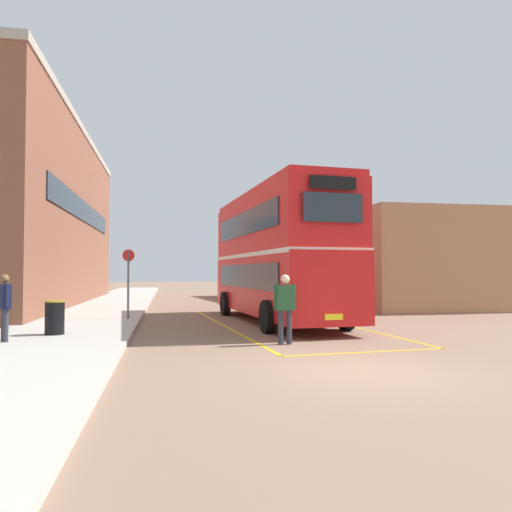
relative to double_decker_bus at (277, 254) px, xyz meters
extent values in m
plane|color=#846651|center=(-0.46, 5.43, -2.51)|extent=(135.60, 135.60, 0.00)
cube|color=#B2ADA3|center=(-6.96, 7.83, -2.44)|extent=(4.00, 57.60, 0.14)
cube|color=brown|center=(-11.88, 10.85, 2.20)|extent=(6.63, 23.37, 9.43)
cube|color=#232D38|center=(-8.53, 10.85, 2.67)|extent=(0.06, 17.76, 1.10)
cube|color=#A89E8E|center=(-11.88, 10.85, 7.10)|extent=(6.75, 23.49, 0.36)
cube|color=#AD7A56|center=(8.79, 10.04, -0.08)|extent=(7.50, 16.35, 4.86)
cube|color=#232D38|center=(5.01, 10.04, 0.16)|extent=(0.06, 12.43, 1.10)
cylinder|color=black|center=(-1.56, 3.00, -2.01)|extent=(0.37, 1.02, 1.00)
cylinder|color=black|center=(1.01, 3.23, -2.01)|extent=(0.37, 1.02, 1.00)
cylinder|color=black|center=(-1.01, -3.23, -2.01)|extent=(0.37, 1.02, 1.00)
cylinder|color=black|center=(1.56, -3.00, -2.01)|extent=(0.37, 1.02, 1.00)
cube|color=red|center=(0.00, 0.00, -1.11)|extent=(3.37, 10.26, 2.10)
cube|color=red|center=(0.00, 0.00, 0.99)|extent=(3.35, 10.06, 2.10)
cube|color=red|center=(0.00, 0.00, 2.14)|extent=(3.24, 9.95, 0.20)
cube|color=silver|center=(0.00, 0.00, -0.06)|extent=(3.39, 10.17, 0.14)
cube|color=#232D38|center=(-1.26, -0.11, -0.81)|extent=(0.75, 8.24, 0.84)
cube|color=#232D38|center=(-1.26, -0.11, 1.09)|extent=(0.75, 8.24, 0.84)
cube|color=#232D38|center=(1.26, 0.11, -0.81)|extent=(0.75, 8.24, 0.84)
cube|color=#232D38|center=(1.26, 0.11, 1.09)|extent=(0.75, 8.24, 0.84)
cube|color=#232D38|center=(0.44, -5.04, 1.09)|extent=(1.74, 0.19, 0.80)
cube|color=black|center=(0.44, -5.04, 1.77)|extent=(1.37, 0.16, 0.36)
cube|color=#232D38|center=(-0.44, 5.04, -0.71)|extent=(1.99, 0.21, 1.00)
cube|color=yellow|center=(0.44, -5.04, -1.88)|extent=(0.52, 0.08, 0.16)
cylinder|color=black|center=(0.68, 17.96, -2.05)|extent=(0.39, 0.95, 0.92)
cylinder|color=black|center=(3.13, 18.32, -2.05)|extent=(0.39, 0.95, 0.92)
cylinder|color=black|center=(1.49, 12.41, -2.05)|extent=(0.39, 0.95, 0.92)
cylinder|color=black|center=(3.94, 12.77, -2.05)|extent=(0.39, 0.95, 0.92)
cube|color=#B71414|center=(2.31, 15.37, -0.91)|extent=(3.72, 9.60, 2.60)
cube|color=silver|center=(2.31, 15.37, 0.45)|extent=(3.53, 9.21, 0.12)
cube|color=#232D38|center=(1.11, 15.19, -0.56)|extent=(1.11, 7.41, 0.96)
cube|color=#232D38|center=(3.52, 15.54, -0.56)|extent=(1.11, 7.41, 0.96)
cube|color=#232D38|center=(1.63, 20.01, -0.61)|extent=(1.90, 0.32, 1.10)
cylinder|color=#2D2D38|center=(-0.91, -5.50, -2.08)|extent=(0.14, 0.14, 0.87)
cylinder|color=#2D2D38|center=(-1.14, -5.52, -2.08)|extent=(0.14, 0.14, 0.87)
cube|color=#1E4728|center=(-1.03, -5.51, -1.32)|extent=(0.53, 0.28, 0.65)
cylinder|color=#1E4728|center=(-0.78, -5.48, -1.29)|extent=(0.09, 0.09, 0.62)
cylinder|color=#1E4728|center=(-1.28, -5.54, -1.29)|extent=(0.09, 0.09, 0.62)
sphere|color=beige|center=(-1.02, -5.53, -0.85)|extent=(0.23, 0.23, 0.23)
cylinder|color=#2D2D38|center=(-7.87, -4.82, -1.97)|extent=(0.14, 0.14, 0.80)
cylinder|color=#2D2D38|center=(-7.96, -4.63, -1.97)|extent=(0.14, 0.14, 0.80)
cube|color=#141938|center=(-7.92, -4.72, -1.27)|extent=(0.40, 0.52, 0.60)
cylinder|color=#141938|center=(-7.82, -4.93, -1.24)|extent=(0.09, 0.09, 0.57)
cylinder|color=#141938|center=(-8.01, -4.51, -1.24)|extent=(0.09, 0.09, 0.57)
sphere|color=brown|center=(-7.93, -4.73, -0.83)|extent=(0.22, 0.22, 0.22)
cylinder|color=black|center=(-7.01, -3.52, -1.93)|extent=(0.51, 0.51, 0.88)
cylinder|color=olive|center=(-7.01, -3.52, -1.47)|extent=(0.54, 0.54, 0.04)
cylinder|color=#4C4C51|center=(-5.39, 0.73, -1.13)|extent=(0.08, 0.08, 2.49)
cylinder|color=red|center=(-5.39, 0.73, -0.06)|extent=(0.44, 0.09, 0.44)
cube|color=gold|center=(-2.04, -1.19, -2.51)|extent=(1.18, 12.05, 0.01)
cube|color=gold|center=(2.04, -0.83, -2.51)|extent=(1.18, 12.05, 0.01)
cube|color=gold|center=(0.53, -7.03, -2.51)|extent=(4.21, 0.49, 0.01)
camera|label=1|loc=(-3.99, -17.65, -0.66)|focal=34.23mm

